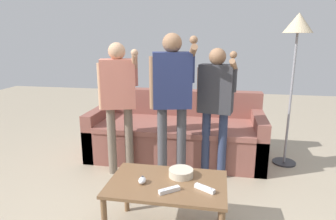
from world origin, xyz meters
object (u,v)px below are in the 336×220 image
at_px(player_center, 172,91).
at_px(floor_lamp, 297,36).
at_px(snack_bowl, 181,173).
at_px(coffee_table, 167,189).
at_px(game_remote_wand_far, 205,188).
at_px(couch, 177,134).
at_px(game_remote_nunchuk, 142,180).
at_px(player_left, 119,94).
at_px(player_right, 216,98).
at_px(game_remote_wand_near, 169,190).

bearing_deg(player_center, floor_lamp, 27.09).
xyz_separation_m(snack_bowl, floor_lamp, (1.11, 1.47, 1.06)).
distance_m(coffee_table, snack_bowl, 0.17).
xyz_separation_m(snack_bowl, game_remote_wand_far, (0.20, -0.19, -0.01)).
bearing_deg(game_remote_wand_far, floor_lamp, 61.30).
xyz_separation_m(coffee_table, game_remote_wand_far, (0.29, -0.07, 0.07)).
distance_m(couch, snack_bowl, 1.52).
xyz_separation_m(couch, game_remote_nunchuk, (-0.02, -1.66, 0.19)).
relative_size(floor_lamp, player_left, 1.21).
xyz_separation_m(player_right, game_remote_wand_far, (-0.04, -1.16, -0.43)).
xyz_separation_m(couch, snack_bowl, (0.26, -1.49, 0.19)).
xyz_separation_m(coffee_table, player_left, (-0.73, 0.99, 0.54)).
height_order(player_left, game_remote_wand_near, player_left).
bearing_deg(game_remote_wand_near, couch, 96.86).
bearing_deg(player_right, coffee_table, -106.73).
bearing_deg(player_left, game_remote_wand_far, -46.34).
distance_m(coffee_table, floor_lamp, 2.30).
distance_m(game_remote_nunchuk, player_right, 1.32).
relative_size(couch, floor_lamp, 1.22).
distance_m(player_left, player_right, 1.06).
relative_size(floor_lamp, game_remote_wand_near, 11.96).
bearing_deg(game_remote_wand_near, player_right, 76.80).
height_order(floor_lamp, game_remote_wand_near, floor_lamp).
distance_m(couch, game_remote_wand_far, 1.75).
distance_m(game_remote_nunchuk, player_left, 1.26).
distance_m(player_left, player_center, 0.62).
xyz_separation_m(snack_bowl, player_left, (-0.81, 0.87, 0.45)).
bearing_deg(game_remote_wand_far, player_center, 112.43).
xyz_separation_m(snack_bowl, player_center, (-0.21, 0.80, 0.51)).
bearing_deg(coffee_table, player_right, 73.27).
bearing_deg(floor_lamp, game_remote_nunchuk, -130.24).
relative_size(player_center, player_right, 1.10).
bearing_deg(game_remote_wand_far, player_right, 88.09).
height_order(coffee_table, player_left, player_left).
relative_size(snack_bowl, floor_lamp, 0.11).
height_order(floor_lamp, player_center, floor_lamp).
distance_m(floor_lamp, player_center, 1.58).
xyz_separation_m(couch, player_center, (0.05, -0.69, 0.70)).
distance_m(coffee_table, game_remote_wand_far, 0.31).
bearing_deg(snack_bowl, coffee_table, -126.89).
bearing_deg(game_remote_wand_near, game_remote_nunchuk, 157.80).
bearing_deg(floor_lamp, snack_bowl, -127.02).
bearing_deg(snack_bowl, game_remote_wand_near, -100.99).
xyz_separation_m(player_left, player_right, (1.05, 0.10, -0.03)).
height_order(player_left, player_center, player_center).
height_order(game_remote_nunchuk, game_remote_wand_near, game_remote_nunchuk).
distance_m(couch, player_right, 0.94).
xyz_separation_m(game_remote_wand_near, game_remote_wand_far, (0.25, 0.07, -0.00)).
bearing_deg(game_remote_nunchuk, player_right, 65.70).
height_order(player_left, game_remote_wand_far, player_left).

